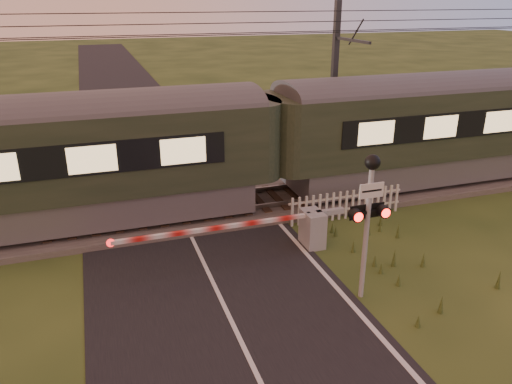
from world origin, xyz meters
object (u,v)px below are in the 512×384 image
object	(u,v)px
boom_gate	(302,228)
picket_fence	(346,205)
catenary_mast	(334,88)
crossing_signal	(369,202)
train	(269,142)

from	to	relation	value
boom_gate	picket_fence	size ratio (longest dim) A/B	1.66
boom_gate	catenary_mast	size ratio (longest dim) A/B	1.00
boom_gate	picket_fence	world-z (taller)	boom_gate
crossing_signal	train	bearing A→B (deg)	91.37
crossing_signal	boom_gate	bearing A→B (deg)	96.77
train	crossing_signal	xyz separation A→B (m)	(0.14, -5.92, 0.22)
train	picket_fence	world-z (taller)	train
crossing_signal	catenary_mast	world-z (taller)	catenary_mast
boom_gate	picket_fence	xyz separation A→B (m)	(2.05, 1.31, -0.11)
train	crossing_signal	size ratio (longest dim) A/B	11.62
picket_fence	boom_gate	bearing A→B (deg)	-147.39
train	picket_fence	distance (m)	3.15
train	boom_gate	bearing A→B (deg)	-93.21
boom_gate	catenary_mast	distance (m)	7.05
train	boom_gate	size ratio (longest dim) A/B	6.25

